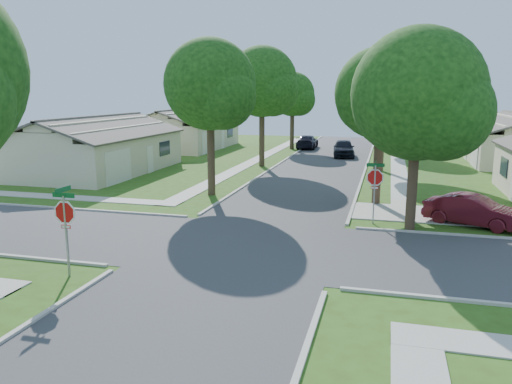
{
  "coord_description": "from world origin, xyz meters",
  "views": [
    {
      "loc": [
        5.2,
        -18.11,
        5.93
      ],
      "look_at": [
        -0.34,
        2.76,
        1.6
      ],
      "focal_mm": 35.0,
      "sensor_mm": 36.0,
      "label": 1
    }
  ],
  "objects_px": {
    "tree_w_mid": "(263,85)",
    "house_nw_near": "(97,152)",
    "tree_w_near": "(211,89)",
    "car_driveway": "(473,211)",
    "tree_e_mid": "(385,88)",
    "tree_w_far": "(293,96)",
    "stop_sign_sw": "(65,216)",
    "tree_e_far": "(386,92)",
    "house_nw_far": "(185,134)",
    "car_curb_west": "(307,142)",
    "tree_e_near": "(382,98)",
    "tree_ne_corner": "(419,100)",
    "stop_sign_ne": "(375,180)",
    "car_curb_east": "(344,148)"
  },
  "relations": [
    {
      "from": "tree_e_mid",
      "to": "tree_w_mid",
      "type": "distance_m",
      "value": 9.4
    },
    {
      "from": "house_nw_far",
      "to": "tree_ne_corner",
      "type": "bearing_deg",
      "value": -51.19
    },
    {
      "from": "car_driveway",
      "to": "tree_e_mid",
      "type": "bearing_deg",
      "value": 40.28
    },
    {
      "from": "stop_sign_ne",
      "to": "car_curb_west",
      "type": "distance_m",
      "value": 31.28
    },
    {
      "from": "car_curb_west",
      "to": "house_nw_near",
      "type": "bearing_deg",
      "value": 55.36
    },
    {
      "from": "tree_e_far",
      "to": "house_nw_far",
      "type": "relative_size",
      "value": 0.64
    },
    {
      "from": "stop_sign_sw",
      "to": "tree_e_mid",
      "type": "relative_size",
      "value": 0.32
    },
    {
      "from": "tree_w_near",
      "to": "house_nw_far",
      "type": "bearing_deg",
      "value": 116.27
    },
    {
      "from": "tree_e_near",
      "to": "tree_e_far",
      "type": "relative_size",
      "value": 0.95
    },
    {
      "from": "tree_e_near",
      "to": "tree_ne_corner",
      "type": "height_order",
      "value": "tree_ne_corner"
    },
    {
      "from": "tree_w_near",
      "to": "house_nw_near",
      "type": "height_order",
      "value": "tree_w_near"
    },
    {
      "from": "tree_e_mid",
      "to": "tree_w_near",
      "type": "bearing_deg",
      "value": -128.08
    },
    {
      "from": "tree_w_far",
      "to": "house_nw_far",
      "type": "height_order",
      "value": "tree_w_far"
    },
    {
      "from": "tree_w_mid",
      "to": "house_nw_near",
      "type": "xyz_separation_m",
      "value": [
        -11.35,
        -6.01,
        -4.97
      ]
    },
    {
      "from": "house_nw_near",
      "to": "house_nw_far",
      "type": "height_order",
      "value": "same"
    },
    {
      "from": "tree_w_mid",
      "to": "tree_ne_corner",
      "type": "xyz_separation_m",
      "value": [
        11.0,
        -16.8,
        -0.9
      ]
    },
    {
      "from": "tree_e_near",
      "to": "car_driveway",
      "type": "bearing_deg",
      "value": -39.12
    },
    {
      "from": "tree_w_mid",
      "to": "car_curb_west",
      "type": "height_order",
      "value": "tree_w_mid"
    },
    {
      "from": "stop_sign_sw",
      "to": "car_curb_west",
      "type": "bearing_deg",
      "value": 87.83
    },
    {
      "from": "stop_sign_ne",
      "to": "tree_ne_corner",
      "type": "distance_m",
      "value": 3.96
    },
    {
      "from": "tree_w_mid",
      "to": "car_driveway",
      "type": "distance_m",
      "value": 21.49
    },
    {
      "from": "tree_e_near",
      "to": "stop_sign_ne",
      "type": "bearing_deg",
      "value": -90.68
    },
    {
      "from": "tree_e_near",
      "to": "tree_e_far",
      "type": "height_order",
      "value": "tree_e_far"
    },
    {
      "from": "tree_w_mid",
      "to": "tree_w_far",
      "type": "bearing_deg",
      "value": 90.05
    },
    {
      "from": "stop_sign_ne",
      "to": "tree_w_far",
      "type": "relative_size",
      "value": 0.37
    },
    {
      "from": "stop_sign_ne",
      "to": "tree_ne_corner",
      "type": "xyz_separation_m",
      "value": [
        1.66,
        -0.49,
        3.56
      ]
    },
    {
      "from": "tree_w_near",
      "to": "car_curb_east",
      "type": "distance_m",
      "value": 21.44
    },
    {
      "from": "stop_sign_ne",
      "to": "car_curb_east",
      "type": "xyz_separation_m",
      "value": [
        -3.5,
        24.24,
        -1.23
      ]
    },
    {
      "from": "tree_e_near",
      "to": "house_nw_near",
      "type": "height_order",
      "value": "tree_e_near"
    },
    {
      "from": "tree_w_near",
      "to": "house_nw_far",
      "type": "relative_size",
      "value": 0.66
    },
    {
      "from": "stop_sign_sw",
      "to": "house_nw_far",
      "type": "relative_size",
      "value": 0.22
    },
    {
      "from": "tree_e_mid",
      "to": "house_nw_far",
      "type": "xyz_separation_m",
      "value": [
        -20.75,
        10.99,
        -4.74
      ]
    },
    {
      "from": "tree_e_near",
      "to": "house_nw_near",
      "type": "relative_size",
      "value": 0.61
    },
    {
      "from": "tree_e_far",
      "to": "house_nw_near",
      "type": "relative_size",
      "value": 0.64
    },
    {
      "from": "tree_e_far",
      "to": "tree_w_mid",
      "type": "bearing_deg",
      "value": -125.85
    },
    {
      "from": "stop_sign_ne",
      "to": "car_driveway",
      "type": "height_order",
      "value": "stop_sign_ne"
    },
    {
      "from": "tree_w_near",
      "to": "car_curb_west",
      "type": "bearing_deg",
      "value": 86.81
    },
    {
      "from": "tree_e_far",
      "to": "car_curb_east",
      "type": "relative_size",
      "value": 1.85
    },
    {
      "from": "tree_e_far",
      "to": "house_nw_far",
      "type": "xyz_separation_m",
      "value": [
        -20.75,
        -2.01,
        -4.46
      ]
    },
    {
      "from": "house_nw_near",
      "to": "car_curb_west",
      "type": "distance_m",
      "value": 23.7
    },
    {
      "from": "tree_w_mid",
      "to": "tree_w_far",
      "type": "relative_size",
      "value": 1.19
    },
    {
      "from": "tree_ne_corner",
      "to": "car_curb_west",
      "type": "distance_m",
      "value": 32.55
    },
    {
      "from": "tree_e_mid",
      "to": "car_curb_west",
      "type": "bearing_deg",
      "value": 119.74
    },
    {
      "from": "stop_sign_sw",
      "to": "tree_w_near",
      "type": "xyz_separation_m",
      "value": [
        0.06,
        13.71,
        4.08
      ]
    },
    {
      "from": "tree_w_far",
      "to": "tree_e_mid",
      "type": "bearing_deg",
      "value": -54.1
    },
    {
      "from": "tree_w_near",
      "to": "stop_sign_sw",
      "type": "bearing_deg",
      "value": -90.23
    },
    {
      "from": "house_nw_far",
      "to": "tree_e_near",
      "type": "bearing_deg",
      "value": -47.94
    },
    {
      "from": "tree_w_near",
      "to": "car_driveway",
      "type": "xyz_separation_m",
      "value": [
        13.71,
        -3.51,
        -5.42
      ]
    },
    {
      "from": "tree_w_far",
      "to": "stop_sign_sw",
      "type": "bearing_deg",
      "value": -90.07
    },
    {
      "from": "house_nw_near",
      "to": "tree_e_far",
      "type": "bearing_deg",
      "value": 42.5
    }
  ]
}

